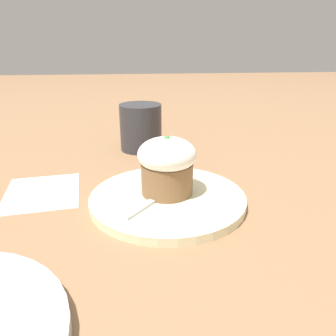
{
  "coord_description": "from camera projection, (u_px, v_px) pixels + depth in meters",
  "views": [
    {
      "loc": [
        -0.44,
        0.04,
        0.23
      ],
      "look_at": [
        0.01,
        -0.0,
        0.05
      ],
      "focal_mm": 35.0,
      "sensor_mm": 36.0,
      "label": 1
    }
  ],
  "objects": [
    {
      "name": "ground_plane",
      "position": [
        168.0,
        203.0,
        0.5
      ],
      "size": [
        4.0,
        4.0,
        0.0
      ],
      "primitive_type": "plane",
      "color": "#846042"
    },
    {
      "name": "dessert_plate",
      "position": [
        168.0,
        199.0,
        0.49
      ],
      "size": [
        0.23,
        0.23,
        0.01
      ],
      "color": "beige",
      "rests_on": "ground_plane"
    },
    {
      "name": "carrot_cake",
      "position": [
        168.0,
        165.0,
        0.48
      ],
      "size": [
        0.09,
        0.09,
        0.09
      ],
      "color": "brown",
      "rests_on": "dessert_plate"
    },
    {
      "name": "spoon",
      "position": [
        164.0,
        193.0,
        0.49
      ],
      "size": [
        0.11,
        0.1,
        0.01
      ],
      "color": "#B7B7BC",
      "rests_on": "dessert_plate"
    },
    {
      "name": "coffee_cup",
      "position": [
        141.0,
        127.0,
        0.72
      ],
      "size": [
        0.13,
        0.09,
        0.1
      ],
      "color": "#2D2D33",
      "rests_on": "ground_plane"
    },
    {
      "name": "paper_napkin",
      "position": [
        42.0,
        192.0,
        0.53
      ],
      "size": [
        0.15,
        0.13,
        0.0
      ],
      "color": "white",
      "rests_on": "ground_plane"
    }
  ]
}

